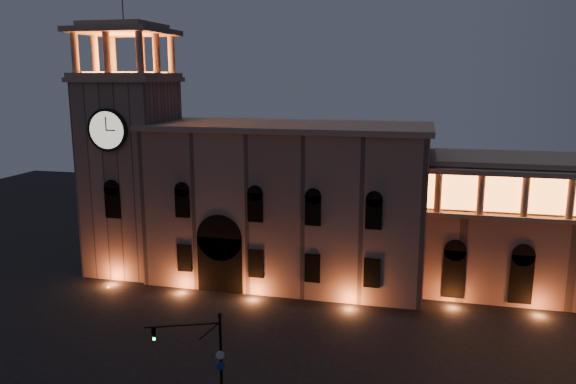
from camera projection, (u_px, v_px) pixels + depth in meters
The scene contains 4 objects.
ground at pixel (246, 377), 42.97m from camera, with size 160.00×160.00×0.00m, color black.
government_building at pixel (287, 203), 62.56m from camera, with size 30.80×12.80×17.60m.
clock_tower at pixel (132, 165), 65.13m from camera, with size 9.80×9.80×32.40m.
traffic_light at pixel (208, 360), 37.94m from camera, with size 4.90×2.16×7.15m.
Camera 1 is at (12.32, -37.37, 22.59)m, focal length 35.00 mm.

